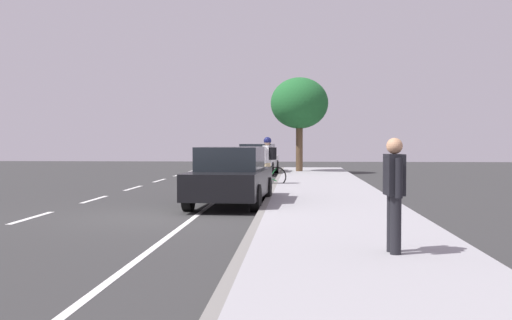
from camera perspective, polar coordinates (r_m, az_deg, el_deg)
The scene contains 11 objects.
ground at distance 13.86m, azimuth -8.78°, elevation -5.19°, with size 71.97×71.97×0.00m, color #323232.
sidewalk at distance 13.56m, azimuth 7.79°, elevation -5.06°, with size 3.27×44.98×0.13m, color #9E9CA0.
curb_edge at distance 13.54m, azimuth 0.50°, elevation -5.05°, with size 0.16×44.98×0.13m, color gray.
lane_stripe_centre at distance 14.35m, azimuth -20.02°, elevation -5.03°, with size 0.14×44.20×0.01m.
lane_stripe_bike_edge at distance 13.71m, azimuth -5.67°, elevation -5.24°, with size 0.12×44.98×0.01m, color white.
parked_sedan_black_second at distance 15.96m, azimuth -2.35°, elevation -1.54°, with size 2.01×4.48×1.52m.
parked_sedan_white_mid at distance 30.76m, azimuth 0.15°, elevation 0.07°, with size 2.02×4.49×1.52m.
bicycle_at_curb at distance 22.69m, azimuth 0.63°, elevation -1.48°, with size 1.76×0.46×0.78m.
cyclist_with_backpack at distance 22.19m, azimuth 1.14°, elevation 0.35°, with size 0.50×0.59×1.82m.
street_tree_mid_block at distance 31.51m, azimuth 4.03°, elevation 5.22°, with size 2.92×2.92×4.76m.
pedestrian_on_phone at distance 8.69m, azimuth 12.65°, elevation -2.58°, with size 0.26×0.62×1.59m.
Camera 1 is at (2.98, -13.43, 1.68)m, focal length 43.28 mm.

